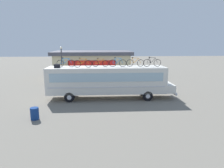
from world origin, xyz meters
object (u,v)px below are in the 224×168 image
Objects in this scene: bus at (108,80)px; rooftop_bicycle_5 at (135,63)px; rooftop_bicycle_4 at (118,63)px; rooftop_bicycle_3 at (100,63)px; street_lamp at (62,63)px; luggage_bag_1 at (57,66)px; trash_bin at (35,114)px; rooftop_bicycle_6 at (152,63)px; rooftop_bicycle_1 at (66,63)px; rooftop_bicycle_2 at (83,63)px.

rooftop_bicycle_5 is at bearing 2.89° from bus.
rooftop_bicycle_4 is (0.95, -0.03, 1.70)m from bus.
bus is at bearing -177.11° from rooftop_bicycle_5.
rooftop_bicycle_5 is at bearing -0.92° from rooftop_bicycle_3.
street_lamp reaches higher than rooftop_bicycle_3.
luggage_bag_1 is 0.10× the size of street_lamp.
rooftop_bicycle_3 is at bearing 48.36° from trash_bin.
street_lamp reaches higher than rooftop_bicycle_5.
trash_bin is (-4.92, -5.53, -3.13)m from rooftop_bicycle_3.
rooftop_bicycle_6 is at bearing -2.72° from rooftop_bicycle_3.
rooftop_bicycle_3 is at bearing 7.59° from luggage_bag_1.
rooftop_bicycle_1 reaches higher than rooftop_bicycle_3.
trash_bin is 0.18× the size of street_lamp.
bus is at bearing 178.33° from rooftop_bicycle_4.
bus is 3.21m from rooftop_bicycle_5.
rooftop_bicycle_1 reaches higher than luggage_bag_1.
rooftop_bicycle_1 is 1.00× the size of rooftop_bicycle_5.
rooftop_bicycle_6 reaches higher than rooftop_bicycle_5.
rooftop_bicycle_4 reaches higher than rooftop_bicycle_5.
luggage_bag_1 is 4.19m from rooftop_bicycle_3.
rooftop_bicycle_5 is (7.62, 0.50, 0.21)m from luggage_bag_1.
luggage_bag_1 is 0.29× the size of rooftop_bicycle_2.
bus is 24.35× the size of luggage_bag_1.
rooftop_bicycle_1 is 7.09m from street_lamp.
rooftop_bicycle_2 is (2.45, 0.04, 0.21)m from luggage_bag_1.
luggage_bag_1 is 5.86m from rooftop_bicycle_4.
street_lamp reaches higher than rooftop_bicycle_4.
rooftop_bicycle_3 is (4.14, 0.55, 0.18)m from luggage_bag_1.
rooftop_bicycle_1 is 1.01× the size of rooftop_bicycle_6.
rooftop_bicycle_6 reaches higher than trash_bin.
rooftop_bicycle_5 is at bearing 173.53° from rooftop_bicycle_6.
trash_bin is at bearing -122.72° from rooftop_bicycle_2.
street_lamp is at bearing 129.85° from bus.
rooftop_bicycle_5 is 1.67m from rooftop_bicycle_6.
rooftop_bicycle_5 reaches higher than rooftop_bicycle_3.
bus is 5.13m from luggage_bag_1.
rooftop_bicycle_4 is 0.34× the size of street_lamp.
rooftop_bicycle_5 is (6.86, 0.03, 0.00)m from rooftop_bicycle_1.
rooftop_bicycle_1 is at bearing 178.54° from bus.
rooftop_bicycle_1 is at bearing 74.23° from trash_bin.
rooftop_bicycle_6 is (5.14, -0.24, 0.04)m from rooftop_bicycle_3.
rooftop_bicycle_5 reaches higher than luggage_bag_1.
rooftop_bicycle_2 reaches higher than rooftop_bicycle_3.
rooftop_bicycle_5 is (5.17, 0.45, 0.00)m from rooftop_bicycle_2.
rooftop_bicycle_1 is 3.38m from rooftop_bicycle_3.
bus is at bearing 7.33° from rooftop_bicycle_2.
street_lamp is at bearing 90.64° from trash_bin.
street_lamp is at bearing 145.49° from rooftop_bicycle_6.
street_lamp is (-0.91, 7.32, -0.45)m from luggage_bag_1.
rooftop_bicycle_5 is 0.36× the size of street_lamp.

